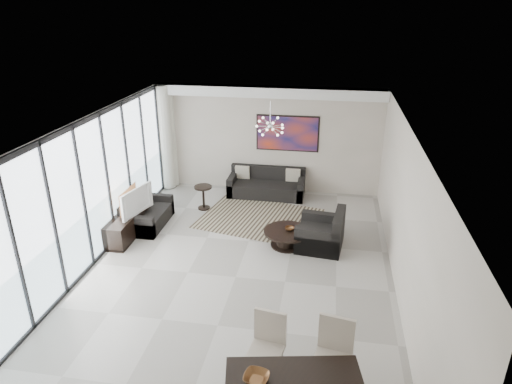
% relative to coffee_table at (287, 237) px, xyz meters
% --- Properties ---
extents(room_shell, '(6.00, 9.00, 2.90)m').
position_rel_coffee_table_xyz_m(room_shell, '(-0.39, -1.39, 1.25)').
color(room_shell, '#A8A39B').
rests_on(room_shell, ground).
extents(window_wall, '(0.37, 8.95, 2.90)m').
position_rel_coffee_table_xyz_m(window_wall, '(-3.70, -1.39, 1.27)').
color(window_wall, white).
rests_on(window_wall, floor).
extents(soffit, '(5.98, 0.40, 0.26)m').
position_rel_coffee_table_xyz_m(soffit, '(-0.85, 2.91, 2.57)').
color(soffit, white).
rests_on(soffit, room_shell).
extents(painting, '(1.68, 0.04, 0.98)m').
position_rel_coffee_table_xyz_m(painting, '(-0.35, 3.08, 1.45)').
color(painting, red).
rests_on(painting, room_shell).
extents(chandelier, '(0.66, 0.66, 0.71)m').
position_rel_coffee_table_xyz_m(chandelier, '(-0.55, 1.11, 2.15)').
color(chandelier, silver).
rests_on(chandelier, room_shell).
extents(rug, '(3.14, 2.64, 0.01)m').
position_rel_coffee_table_xyz_m(rug, '(-0.79, 1.21, -0.20)').
color(rug, black).
rests_on(rug, floor).
extents(coffee_table, '(1.02, 1.02, 0.36)m').
position_rel_coffee_table_xyz_m(coffee_table, '(0.00, 0.00, 0.00)').
color(coffee_table, black).
rests_on(coffee_table, floor).
extents(bowl_coffee, '(0.25, 0.25, 0.07)m').
position_rel_coffee_table_xyz_m(bowl_coffee, '(0.05, 0.04, 0.19)').
color(bowl_coffee, brown).
rests_on(bowl_coffee, coffee_table).
extents(sofa_main, '(2.04, 0.84, 0.74)m').
position_rel_coffee_table_xyz_m(sofa_main, '(-0.84, 2.67, 0.05)').
color(sofa_main, black).
rests_on(sofa_main, floor).
extents(loveseat, '(0.80, 1.42, 0.71)m').
position_rel_coffee_table_xyz_m(loveseat, '(-3.39, 0.44, 0.04)').
color(loveseat, black).
rests_on(loveseat, floor).
extents(armchair, '(1.05, 1.10, 0.84)m').
position_rel_coffee_table_xyz_m(armchair, '(0.74, 0.08, 0.09)').
color(armchair, black).
rests_on(armchair, floor).
extents(side_table, '(0.45, 0.45, 0.61)m').
position_rel_coffee_table_xyz_m(side_table, '(-2.30, 1.54, 0.22)').
color(side_table, black).
rests_on(side_table, floor).
extents(tv_console, '(0.48, 1.70, 0.53)m').
position_rel_coffee_table_xyz_m(tv_console, '(-3.61, -0.07, 0.06)').
color(tv_console, black).
rests_on(tv_console, floor).
extents(television, '(0.39, 1.04, 0.60)m').
position_rel_coffee_table_xyz_m(television, '(-3.45, -0.02, 0.63)').
color(television, gray).
rests_on(television, tv_console).
extents(dining_chair_nw, '(0.53, 0.53, 1.00)m').
position_rel_coffee_table_xyz_m(dining_chair_nw, '(0.11, -3.70, 0.38)').
color(dining_chair_nw, '#C3B3A1').
rests_on(dining_chair_nw, floor).
extents(dining_chair_ne, '(0.57, 0.57, 1.06)m').
position_rel_coffee_table_xyz_m(dining_chair_ne, '(1.02, -3.76, 0.41)').
color(dining_chair_ne, '#C3B3A1').
rests_on(dining_chair_ne, floor).
extents(bowl_dining, '(0.35, 0.35, 0.08)m').
position_rel_coffee_table_xyz_m(bowl_dining, '(0.09, -4.55, 0.54)').
color(bowl_dining, brown).
rests_on(bowl_dining, dining_table).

